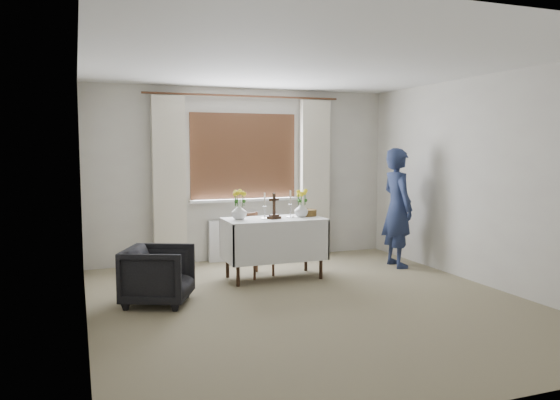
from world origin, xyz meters
The scene contains 12 objects.
ground centered at (0.00, 0.00, 0.00)m, with size 5.00×5.00×0.00m, color gray.
altar_table centered at (0.00, 1.18, 0.38)m, with size 1.24×0.64×0.76m, color white.
wooden_chair centered at (-0.18, 1.38, 0.40)m, with size 0.37×0.37×0.81m, color brown, non-canonical shape.
armchair centered at (-1.53, 0.55, 0.31)m, with size 0.66×0.67×0.61m, color black.
person centered at (1.84, 1.25, 0.82)m, with size 0.60×0.39×1.64m, color navy.
radiator centered at (0.00, 2.42, 0.30)m, with size 1.10×0.10×0.60m, color silver.
wooden_cross centered at (-0.01, 1.15, 0.92)m, with size 0.15×0.11×0.32m, color black, non-canonical shape.
candlestick_left centered at (-0.12, 1.18, 0.92)m, with size 0.09×0.09×0.32m, color silver, non-canonical shape.
candlestick_right centered at (0.23, 1.20, 0.93)m, with size 0.10×0.10×0.34m, color silver, non-canonical shape.
flower_vase_left centered at (-0.44, 1.23, 0.86)m, with size 0.19×0.19×0.20m, color silver.
flower_vase_right centered at (0.38, 1.20, 0.85)m, with size 0.18×0.18×0.18m, color silver.
wicker_basket centered at (0.50, 1.26, 0.80)m, with size 0.22×0.22×0.08m, color brown.
Camera 1 is at (-2.30, -5.18, 1.64)m, focal length 35.00 mm.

